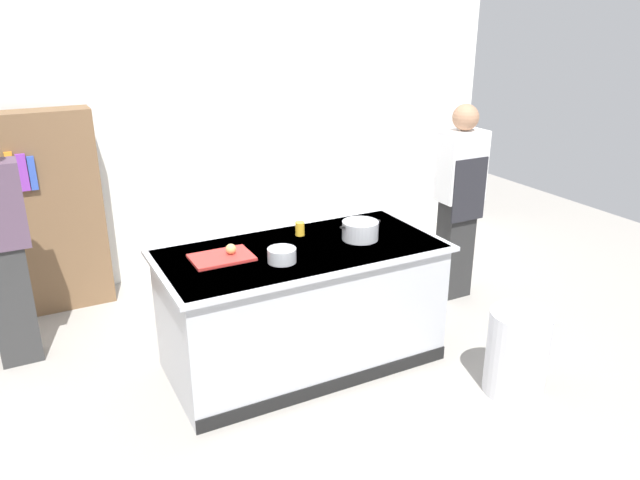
{
  "coord_description": "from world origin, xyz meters",
  "views": [
    {
      "loc": [
        -1.7,
        -3.53,
        2.46
      ],
      "look_at": [
        0.25,
        0.2,
        0.85
      ],
      "focal_mm": 34.33,
      "sensor_mm": 36.0,
      "label": 1
    }
  ],
  "objects": [
    {
      "name": "stock_pot",
      "position": [
        0.45,
        -0.03,
        0.97
      ],
      "size": [
        0.33,
        0.26,
        0.13
      ],
      "color": "#B7BABF",
      "rests_on": "counter_island"
    },
    {
      "name": "cutting_board",
      "position": [
        -0.55,
        0.08,
        0.91
      ],
      "size": [
        0.4,
        0.28,
        0.02
      ],
      "primitive_type": "cube",
      "color": "red",
      "rests_on": "counter_island"
    },
    {
      "name": "person_chef",
      "position": [
        1.7,
        0.38,
        0.91
      ],
      "size": [
        0.38,
        0.25,
        1.72
      ],
      "rotation": [
        0.0,
        0.0,
        1.38
      ],
      "color": "#2A2A2A",
      "rests_on": "ground_plane"
    },
    {
      "name": "counter_island",
      "position": [
        0.0,
        -0.0,
        0.47
      ],
      "size": [
        1.98,
        0.98,
        0.9
      ],
      "color": "#B7BABF",
      "rests_on": "ground_plane"
    },
    {
      "name": "ground_plane",
      "position": [
        0.0,
        0.0,
        0.0
      ],
      "size": [
        10.0,
        10.0,
        0.0
      ],
      "primitive_type": "plane",
      "color": "#9E9991"
    },
    {
      "name": "mixing_bowl",
      "position": [
        -0.22,
        -0.16,
        0.95
      ],
      "size": [
        0.19,
        0.19,
        0.09
      ],
      "primitive_type": "cylinder",
      "color": "#B7BABF",
      "rests_on": "counter_island"
    },
    {
      "name": "onion",
      "position": [
        -0.48,
        0.08,
        0.96
      ],
      "size": [
        0.07,
        0.07,
        0.07
      ],
      "primitive_type": "sphere",
      "color": "tan",
      "rests_on": "cutting_board"
    },
    {
      "name": "bookshelf",
      "position": [
        -1.59,
        1.8,
        0.85
      ],
      "size": [
        1.1,
        0.31,
        1.7
      ],
      "color": "brown",
      "rests_on": "ground_plane"
    },
    {
      "name": "person_guest",
      "position": [
        -1.84,
        0.99,
        0.91
      ],
      "size": [
        0.38,
        0.24,
        1.72
      ],
      "rotation": [
        0.0,
        0.0,
        -1.86
      ],
      "color": "#323232",
      "rests_on": "ground_plane"
    },
    {
      "name": "trash_bin",
      "position": [
        1.11,
        -1.0,
        0.3
      ],
      "size": [
        0.41,
        0.41,
        0.59
      ],
      "primitive_type": "cylinder",
      "color": "silver",
      "rests_on": "ground_plane"
    },
    {
      "name": "juice_cup",
      "position": [
        0.11,
        0.24,
        0.95
      ],
      "size": [
        0.07,
        0.07,
        0.1
      ],
      "primitive_type": "cylinder",
      "color": "yellow",
      "rests_on": "counter_island"
    },
    {
      "name": "back_wall",
      "position": [
        0.0,
        2.1,
        1.5
      ],
      "size": [
        6.4,
        0.12,
        3.0
      ],
      "primitive_type": "cube",
      "color": "white",
      "rests_on": "ground_plane"
    }
  ]
}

